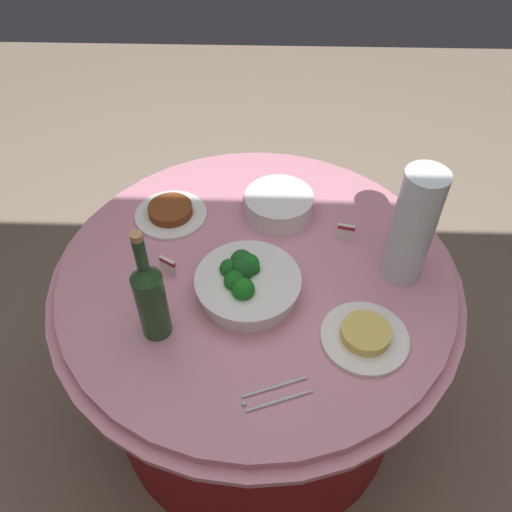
{
  "coord_description": "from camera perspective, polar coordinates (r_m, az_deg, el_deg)",
  "views": [
    {
      "loc": [
        -0.03,
        0.98,
        1.83
      ],
      "look_at": [
        0.0,
        0.0,
        0.79
      ],
      "focal_mm": 36.65,
      "sensor_mm": 36.0,
      "label": 1
    }
  ],
  "objects": [
    {
      "name": "plate_stack",
      "position": [
        1.6,
        2.51,
        5.62
      ],
      "size": [
        0.21,
        0.21,
        0.07
      ],
      "color": "white",
      "rests_on": "buffet_table"
    },
    {
      "name": "wine_bottle",
      "position": [
        1.25,
        -11.44,
        -4.45
      ],
      "size": [
        0.07,
        0.07,
        0.34
      ],
      "color": "#234624",
      "rests_on": "buffet_table"
    },
    {
      "name": "food_plate_stir_fry",
      "position": [
        1.62,
        -9.29,
        4.7
      ],
      "size": [
        0.22,
        0.22,
        0.04
      ],
      "color": "white",
      "rests_on": "buffet_table"
    },
    {
      "name": "serving_tongs",
      "position": [
        1.23,
        1.99,
        -14.87
      ],
      "size": [
        0.17,
        0.1,
        0.01
      ],
      "color": "silver",
      "rests_on": "buffet_table"
    },
    {
      "name": "broccoli_bowl",
      "position": [
        1.37,
        -1.04,
        -2.92
      ],
      "size": [
        0.28,
        0.28,
        0.11
      ],
      "color": "white",
      "rests_on": "buffet_table"
    },
    {
      "name": "decorative_fruit_vase",
      "position": [
        1.41,
        16.52,
        2.54
      ],
      "size": [
        0.11,
        0.11,
        0.34
      ],
      "color": "silver",
      "rests_on": "buffet_table"
    },
    {
      "name": "ground_plane",
      "position": [
        2.07,
        -0.0,
        -15.19
      ],
      "size": [
        6.0,
        6.0,
        0.0
      ],
      "primitive_type": "plane",
      "color": "gray"
    },
    {
      "name": "label_placard_front",
      "position": [
        1.45,
        -9.58,
        -1.01
      ],
      "size": [
        0.05,
        0.03,
        0.05
      ],
      "color": "white",
      "rests_on": "buffet_table"
    },
    {
      "name": "label_placard_mid",
      "position": [
        1.54,
        9.79,
        2.68
      ],
      "size": [
        0.05,
        0.02,
        0.05
      ],
      "color": "white",
      "rests_on": "buffet_table"
    },
    {
      "name": "food_plate_noodles",
      "position": [
        1.33,
        11.82,
        -8.52
      ],
      "size": [
        0.22,
        0.22,
        0.04
      ],
      "color": "white",
      "rests_on": "buffet_table"
    },
    {
      "name": "buffet_table",
      "position": [
        1.75,
        -0.0,
        -9.37
      ],
      "size": [
        1.16,
        1.16,
        0.74
      ],
      "color": "maroon",
      "rests_on": "ground_plane"
    }
  ]
}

